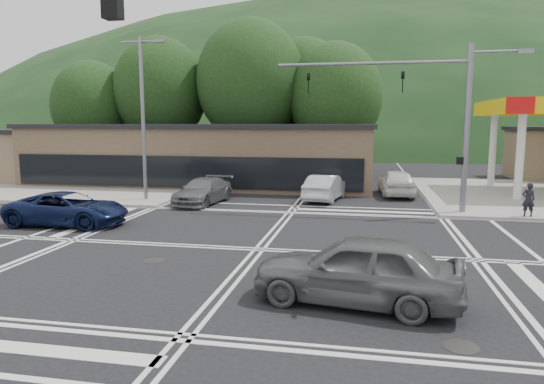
% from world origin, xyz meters
% --- Properties ---
extents(ground, '(120.00, 120.00, 0.00)m').
position_xyz_m(ground, '(0.00, 0.00, 0.00)').
color(ground, black).
rests_on(ground, ground).
extents(sidewalk_nw, '(16.00, 16.00, 0.15)m').
position_xyz_m(sidewalk_nw, '(-15.00, 15.00, 0.07)').
color(sidewalk_nw, gray).
rests_on(sidewalk_nw, ground).
extents(commercial_row, '(24.00, 8.00, 4.00)m').
position_xyz_m(commercial_row, '(-8.00, 17.00, 2.00)').
color(commercial_row, brown).
rests_on(commercial_row, ground).
extents(commercial_nw, '(8.00, 7.00, 3.60)m').
position_xyz_m(commercial_nw, '(-24.00, 17.00, 1.80)').
color(commercial_nw, '#846B4F').
rests_on(commercial_nw, ground).
extents(hill_north, '(252.00, 126.00, 140.00)m').
position_xyz_m(hill_north, '(0.00, 90.00, 0.00)').
color(hill_north, black).
rests_on(hill_north, ground).
extents(tree_n_a, '(8.00, 8.00, 11.75)m').
position_xyz_m(tree_n_a, '(-14.00, 24.00, 7.14)').
color(tree_n_a, '#382619').
rests_on(tree_n_a, ground).
extents(tree_n_b, '(9.00, 9.00, 12.98)m').
position_xyz_m(tree_n_b, '(-6.00, 24.00, 7.79)').
color(tree_n_b, '#382619').
rests_on(tree_n_b, ground).
extents(tree_n_c, '(7.60, 7.60, 10.87)m').
position_xyz_m(tree_n_c, '(1.00, 24.00, 6.49)').
color(tree_n_c, '#382619').
rests_on(tree_n_c, ground).
extents(tree_n_d, '(6.80, 6.80, 9.76)m').
position_xyz_m(tree_n_d, '(-20.00, 23.00, 5.84)').
color(tree_n_d, '#382619').
rests_on(tree_n_d, ground).
extents(tree_n_e, '(8.40, 8.40, 11.98)m').
position_xyz_m(tree_n_e, '(-2.00, 28.00, 7.14)').
color(tree_n_e, '#382619').
rests_on(tree_n_e, ground).
extents(streetlight_nw, '(2.50, 0.25, 9.00)m').
position_xyz_m(streetlight_nw, '(-8.44, 9.00, 5.05)').
color(streetlight_nw, slate).
rests_on(streetlight_nw, ground).
extents(signal_mast_ne, '(11.65, 0.30, 8.00)m').
position_xyz_m(signal_mast_ne, '(6.95, 8.20, 5.07)').
color(signal_mast_ne, slate).
rests_on(signal_mast_ne, ground).
extents(car_blue_west, '(5.16, 2.43, 1.43)m').
position_xyz_m(car_blue_west, '(-8.98, 2.45, 0.71)').
color(car_blue_west, '#0D163A').
rests_on(car_blue_west, ground).
extents(car_grey_center, '(5.26, 2.76, 1.71)m').
position_xyz_m(car_grey_center, '(3.42, -4.50, 0.85)').
color(car_grey_center, '#585A5D').
rests_on(car_grey_center, ground).
extents(car_queue_a, '(2.28, 4.66, 1.47)m').
position_xyz_m(car_queue_a, '(1.36, 11.36, 0.73)').
color(car_queue_a, '#B2B3BA').
rests_on(car_queue_a, ground).
extents(car_queue_b, '(2.20, 4.85, 1.62)m').
position_xyz_m(car_queue_b, '(5.45, 14.00, 0.81)').
color(car_queue_b, silver).
rests_on(car_queue_b, ground).
extents(car_northbound, '(2.52, 4.96, 1.38)m').
position_xyz_m(car_northbound, '(-5.13, 9.00, 0.69)').
color(car_northbound, '#5C5E60').
rests_on(car_northbound, ground).
extents(pedestrian, '(0.56, 0.37, 1.54)m').
position_xyz_m(pedestrian, '(10.89, 7.50, 0.92)').
color(pedestrian, black).
rests_on(pedestrian, sidewalk_ne).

